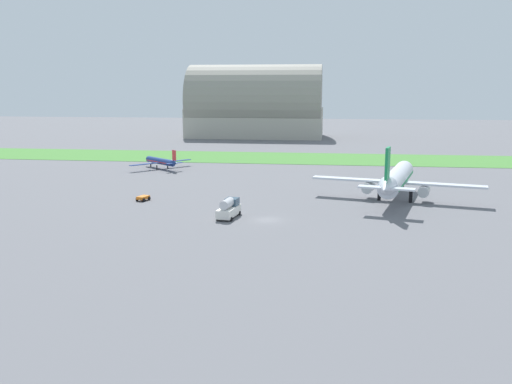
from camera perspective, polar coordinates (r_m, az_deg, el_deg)
The scene contains 7 objects.
ground_plane at distance 89.94m, azimuth 1.15°, elevation -2.91°, with size 600.00×600.00×0.00m, color slate.
grass_taxiway_strip at distance 168.85m, azimuth 4.25°, elevation 3.51°, with size 360.00×28.00×0.08m, color #478438.
airplane_midfield_jet at distance 107.99m, azimuth 14.32°, elevation 1.30°, with size 32.04×31.65×11.48m.
airplane_taxiing_turboprop at distance 148.35m, azimuth -9.80°, elevation 3.15°, with size 13.20×14.68×5.52m.
fuel_truck_near_gate at distance 91.39m, azimuth -2.84°, elevation -1.68°, with size 3.35×6.77×3.29m.
baggage_cart_midfield at distance 107.22m, azimuth -11.61°, elevation -0.58°, with size 2.41×2.81×0.90m.
hangar_distant at distance 242.22m, azimuth -0.03°, elevation 8.77°, with size 57.90×31.35×31.35m.
Camera 1 is at (9.82, -86.84, 21.24)m, focal length 38.65 mm.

